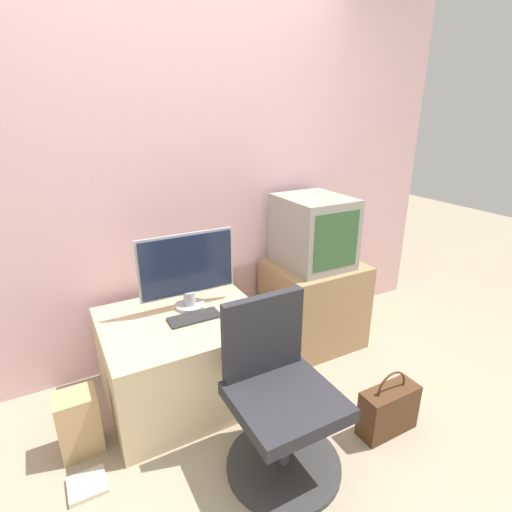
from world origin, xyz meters
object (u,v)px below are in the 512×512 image
Objects in this scene: keyboard at (194,318)px; mouse at (230,310)px; handbag at (389,410)px; main_monitor at (187,269)px; book at (87,485)px; crt_tv at (313,231)px; office_chair at (279,403)px; cardboard_box_lower at (79,423)px.

mouse reaches higher than keyboard.
main_monitor is at bearing 129.89° from handbag.
main_monitor is at bearing 35.20° from book.
crt_tv is 0.59× the size of office_chair.
mouse is (0.19, -0.18, -0.24)m from main_monitor.
main_monitor is 1.97× the size of keyboard.
book is (-0.71, -0.37, -0.54)m from keyboard.
book is at bearing -162.01° from crt_tv.
cardboard_box_lower is at bearing -174.59° from mouse.
book is at bearing -144.80° from main_monitor.
office_chair reaches higher than cardboard_box_lower.
mouse is 0.06× the size of office_chair.
cardboard_box_lower is at bearing -159.69° from main_monitor.
office_chair is at bearing 168.82° from handbag.
main_monitor is 1.70× the size of cardboard_box_lower.
crt_tv is at bearing 46.74° from office_chair.
main_monitor is at bearing -178.40° from crt_tv.
keyboard is 0.96m from book.
office_chair is 2.48× the size of cardboard_box_lower.
book is (-1.69, -0.55, -0.88)m from crt_tv.
crt_tv is 1.84m from cardboard_box_lower.
cardboard_box_lower is at bearing -170.79° from keyboard.
crt_tv is at bearing 1.60° from main_monitor.
crt_tv is 1.98m from book.
crt_tv is (0.98, 0.18, 0.34)m from keyboard.
keyboard reaches higher than handbag.
main_monitor reaches higher than handbag.
office_chair reaches higher than handbag.
mouse is 0.11× the size of crt_tv.
office_chair is at bearing -79.54° from main_monitor.
mouse is at bearing -44.06° from main_monitor.
crt_tv is 1.31× the size of handbag.
mouse is (0.22, -0.03, 0.01)m from keyboard.
keyboard is at bearing 105.14° from office_chair.
main_monitor reaches higher than office_chair.
handbag reaches higher than cardboard_box_lower.
keyboard is 0.78× the size of handbag.
office_chair reaches higher than keyboard.
handbag is (0.64, -0.13, -0.21)m from office_chair.
crt_tv is at bearing 10.56° from keyboard.
main_monitor is 1.17× the size of crt_tv.
mouse is 0.99m from cardboard_box_lower.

